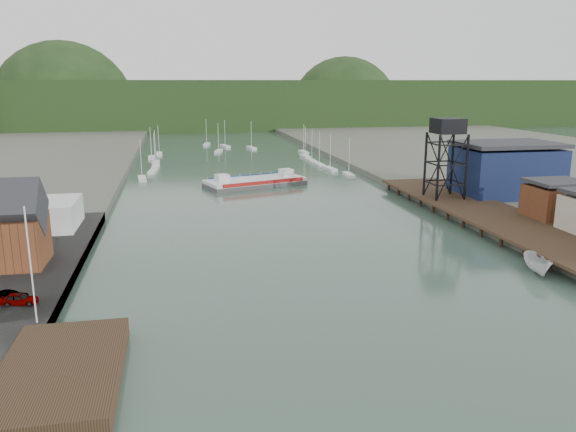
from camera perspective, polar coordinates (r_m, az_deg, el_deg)
name	(u,v)px	position (r m, az deg, el deg)	size (l,w,h in m)	color
ground	(382,352)	(55.98, 9.48, -13.51)	(600.00, 600.00, 0.00)	#2D4639
west_stage	(61,374)	(53.49, -22.10, -14.65)	(10.00, 18.00, 1.80)	black
east_pier	(486,212)	(109.44, 19.45, 0.40)	(14.00, 70.00, 2.45)	black
white_shed	(21,215)	(102.04, -25.53, 0.06)	(18.00, 12.00, 4.50)	silver
flagpole	(31,266)	(60.90, -24.68, -4.62)	(0.16, 0.16, 12.00)	silver
lift_tower	(448,131)	(117.70, 15.91, 8.32)	(6.50, 6.50, 16.00)	black
blue_shed	(506,170)	(127.83, 21.28, 4.41)	(20.50, 14.50, 11.30)	#0C1535
marina_sailboats	(233,159)	(187.48, -5.56, 5.81)	(57.71, 92.65, 0.90)	silver
distant_hills	(199,107)	(348.41, -9.08, 10.90)	(500.00, 120.00, 80.00)	black
chain_ferry	(255,182)	(139.88, -3.35, 3.50)	(26.34, 16.98, 3.53)	#47474A
motorboat	(537,265)	(82.79, 24.01, -4.53)	(2.51, 6.68, 2.58)	silver
car_west_a	(19,299)	(68.23, -25.62, -7.59)	(1.55, 3.86, 1.32)	#999999
car_west_b	(10,297)	(69.45, -26.43, -7.34)	(1.31, 3.76, 1.24)	#999999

